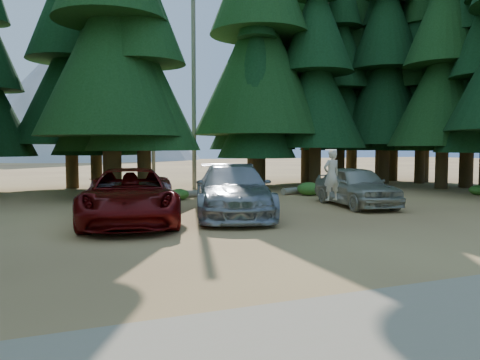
# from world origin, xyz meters

# --- Properties ---
(ground) EXTENTS (160.00, 160.00, 0.00)m
(ground) POSITION_xyz_m (0.00, 0.00, 0.00)
(ground) COLOR #976840
(ground) RESTS_ON ground
(forest_belt_north) EXTENTS (36.00, 7.00, 22.00)m
(forest_belt_north) POSITION_xyz_m (0.00, 15.00, 0.00)
(forest_belt_north) COLOR black
(forest_belt_north) RESTS_ON ground
(snag_front) EXTENTS (0.24, 0.24, 12.00)m
(snag_front) POSITION_xyz_m (0.80, 14.50, 6.00)
(snag_front) COLOR gray
(snag_front) RESTS_ON ground
(snag_back) EXTENTS (0.20, 0.20, 10.00)m
(snag_back) POSITION_xyz_m (-1.20, 16.00, 5.00)
(snag_back) COLOR gray
(snag_back) RESTS_ON ground
(mountain_peak) EXTENTS (48.00, 50.00, 28.00)m
(mountain_peak) POSITION_xyz_m (-2.59, 88.23, 12.71)
(mountain_peak) COLOR gray
(mountain_peak) RESTS_ON ground
(red_pickup) EXTENTS (3.84, 6.49, 1.69)m
(red_pickup) POSITION_xyz_m (-4.46, 3.71, 0.85)
(red_pickup) COLOR #5F0808
(red_pickup) RESTS_ON ground
(silver_minivan_center) EXTENTS (4.09, 6.51, 1.76)m
(silver_minivan_center) POSITION_xyz_m (-0.95, 3.94, 0.88)
(silver_minivan_center) COLOR #9EA1A6
(silver_minivan_center) RESTS_ON ground
(silver_minivan_right) EXTENTS (2.58, 4.97, 1.61)m
(silver_minivan_right) POSITION_xyz_m (4.55, 4.55, 0.81)
(silver_minivan_right) COLOR #B0AE9D
(silver_minivan_right) RESTS_ON ground
(frisbee_player) EXTENTS (0.65, 0.46, 1.70)m
(frisbee_player) POSITION_xyz_m (1.89, 2.23, 1.44)
(frisbee_player) COLOR beige
(frisbee_player) RESTS_ON ground
(log_left) EXTENTS (4.68, 0.68, 0.33)m
(log_left) POSITION_xyz_m (-0.16, 10.30, 0.17)
(log_left) COLOR gray
(log_left) RESTS_ON ground
(log_mid) EXTENTS (2.37, 2.27, 0.25)m
(log_mid) POSITION_xyz_m (1.87, 9.65, 0.12)
(log_mid) COLOR gray
(log_mid) RESTS_ON ground
(log_right) EXTENTS (5.22, 2.01, 0.34)m
(log_right) POSITION_xyz_m (6.40, 10.30, 0.17)
(log_right) COLOR gray
(log_right) RESTS_ON ground
(shrub_far_left) EXTENTS (1.00, 1.00, 0.55)m
(shrub_far_left) POSITION_xyz_m (-5.20, 6.56, 0.27)
(shrub_far_left) COLOR #2C691F
(shrub_far_left) RESTS_ON ground
(shrub_left) EXTENTS (0.90, 0.90, 0.50)m
(shrub_left) POSITION_xyz_m (-1.42, 9.41, 0.25)
(shrub_left) COLOR #2C691F
(shrub_left) RESTS_ON ground
(shrub_center_left) EXTENTS (1.07, 1.07, 0.59)m
(shrub_center_left) POSITION_xyz_m (-3.54, 7.30, 0.30)
(shrub_center_left) COLOR #2C691F
(shrub_center_left) RESTS_ON ground
(shrub_center_right) EXTENTS (1.02, 1.02, 0.56)m
(shrub_center_right) POSITION_xyz_m (0.58, 6.98, 0.28)
(shrub_center_right) COLOR #2C691F
(shrub_center_right) RESTS_ON ground
(shrub_right) EXTENTS (1.17, 1.17, 0.64)m
(shrub_right) POSITION_xyz_m (5.00, 8.94, 0.32)
(shrub_right) COLOR #2C691F
(shrub_right) RESTS_ON ground
(shrub_far_right) EXTENTS (1.07, 1.07, 0.59)m
(shrub_far_right) POSITION_xyz_m (7.29, 7.50, 0.30)
(shrub_far_right) COLOR #2C691F
(shrub_far_right) RESTS_ON ground
(shrub_edge_east) EXTENTS (0.88, 0.88, 0.49)m
(shrub_edge_east) POSITION_xyz_m (12.84, 5.95, 0.24)
(shrub_edge_east) COLOR #2C691F
(shrub_edge_east) RESTS_ON ground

